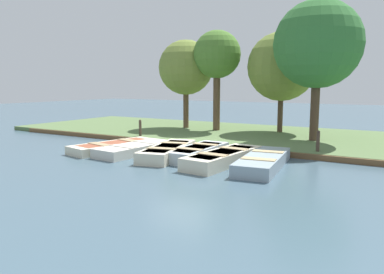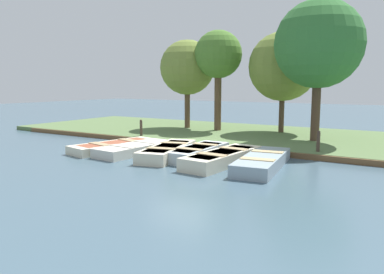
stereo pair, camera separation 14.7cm
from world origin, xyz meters
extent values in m
plane|color=#425B6B|center=(0.00, 0.00, 0.00)|extent=(80.00, 80.00, 0.00)
cube|color=#567042|center=(-5.00, 0.00, 0.11)|extent=(8.00, 24.00, 0.21)
cube|color=brown|center=(-1.41, 0.00, 0.10)|extent=(1.01, 21.08, 0.20)
cube|color=beige|center=(1.12, -2.54, 0.16)|extent=(3.73, 1.94, 0.32)
cube|color=#994C33|center=(1.12, -2.54, 0.31)|extent=(3.05, 1.54, 0.03)
cube|color=tan|center=(1.78, -2.68, 0.33)|extent=(0.58, 1.16, 0.03)
cube|color=tan|center=(0.46, -2.39, 0.33)|extent=(0.58, 1.16, 0.03)
cube|color=beige|center=(1.22, -1.43, 0.17)|extent=(3.34, 1.47, 0.34)
cube|color=#994C33|center=(1.22, -1.43, 0.33)|extent=(2.73, 1.15, 0.03)
cube|color=beige|center=(1.83, -1.48, 0.36)|extent=(0.42, 1.12, 0.03)
cube|color=beige|center=(0.60, -1.37, 0.36)|extent=(0.42, 1.12, 0.03)
cube|color=beige|center=(1.16, 0.01, 0.20)|extent=(3.53, 1.79, 0.40)
cube|color=#4C709E|center=(1.16, 0.01, 0.39)|extent=(2.88, 1.43, 0.03)
cube|color=tan|center=(1.78, 0.16, 0.42)|extent=(0.55, 1.02, 0.03)
cube|color=tan|center=(0.53, -0.14, 0.42)|extent=(0.55, 1.02, 0.03)
cube|color=#B2BCC1|center=(0.80, 1.02, 0.20)|extent=(3.03, 1.06, 0.40)
cube|color=#994C33|center=(0.80, 1.02, 0.39)|extent=(2.48, 0.83, 0.03)
cube|color=tan|center=(1.37, 1.03, 0.42)|extent=(0.31, 0.95, 0.03)
cube|color=tan|center=(0.22, 1.02, 0.42)|extent=(0.31, 0.95, 0.03)
cube|color=beige|center=(1.23, 2.24, 0.21)|extent=(3.59, 1.36, 0.41)
cube|color=#6B7F51|center=(1.23, 2.24, 0.40)|extent=(2.94, 1.07, 0.03)
cube|color=tan|center=(1.89, 2.18, 0.43)|extent=(0.43, 1.00, 0.03)
cube|color=tan|center=(0.56, 2.30, 0.43)|extent=(0.43, 1.00, 0.03)
cube|color=#8C9EA8|center=(1.07, 3.53, 0.19)|extent=(3.69, 1.55, 0.38)
cube|color=beige|center=(1.07, 3.53, 0.37)|extent=(3.02, 1.23, 0.03)
cube|color=tan|center=(1.74, 3.62, 0.40)|extent=(0.49, 1.04, 0.03)
cube|color=tan|center=(0.40, 3.45, 0.40)|extent=(0.49, 1.04, 0.03)
cylinder|color=#47382D|center=(-1.51, -3.34, 0.44)|extent=(0.12, 0.12, 0.89)
sphere|color=#47382D|center=(-1.51, -3.34, 0.91)|extent=(0.11, 0.11, 0.11)
cylinder|color=#47382D|center=(-1.51, 4.61, 0.44)|extent=(0.12, 0.12, 0.89)
sphere|color=#47382D|center=(-1.51, 4.61, 0.91)|extent=(0.11, 0.11, 0.11)
cylinder|color=brown|center=(-5.42, -3.27, 1.33)|extent=(0.29, 0.29, 2.66)
sphere|color=olive|center=(-5.42, -3.27, 3.47)|extent=(2.94, 2.94, 2.94)
cylinder|color=brown|center=(-5.26, -1.32, 1.71)|extent=(0.36, 0.36, 3.41)
sphere|color=#4C7A2D|center=(-5.26, -1.32, 4.08)|extent=(2.42, 2.42, 2.42)
cylinder|color=#4C3828|center=(-6.17, 1.77, 1.25)|extent=(0.26, 0.26, 2.51)
sphere|color=olive|center=(-6.17, 1.77, 3.43)|extent=(3.36, 3.36, 3.36)
cylinder|color=#4C3828|center=(-4.15, 3.87, 1.60)|extent=(0.36, 0.36, 3.21)
sphere|color=#337033|center=(-4.15, 3.87, 4.20)|extent=(3.62, 3.62, 3.62)
camera|label=1|loc=(12.00, 7.43, 2.57)|focal=35.00mm
camera|label=2|loc=(11.93, 7.55, 2.57)|focal=35.00mm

